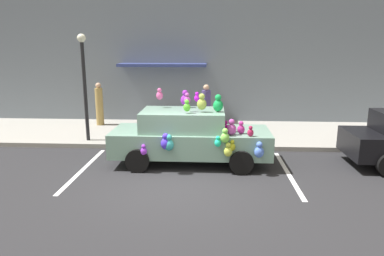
% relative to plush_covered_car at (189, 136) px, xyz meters
% --- Properties ---
extents(ground_plane, '(60.00, 60.00, 0.00)m').
position_rel_plush_covered_car_xyz_m(ground_plane, '(-0.20, -1.68, -0.81)').
color(ground_plane, '#262628').
extents(sidewalk, '(24.00, 4.00, 0.15)m').
position_rel_plush_covered_car_xyz_m(sidewalk, '(-0.20, 3.32, -0.73)').
color(sidewalk, gray).
rests_on(sidewalk, ground).
extents(storefront_building, '(24.00, 1.25, 6.40)m').
position_rel_plush_covered_car_xyz_m(storefront_building, '(-0.21, 5.46, 2.39)').
color(storefront_building, slate).
rests_on(storefront_building, ground).
extents(parking_stripe_front, '(0.12, 3.60, 0.01)m').
position_rel_plush_covered_car_xyz_m(parking_stripe_front, '(2.68, -0.68, -0.80)').
color(parking_stripe_front, silver).
rests_on(parking_stripe_front, ground).
extents(parking_stripe_rear, '(0.12, 3.60, 0.01)m').
position_rel_plush_covered_car_xyz_m(parking_stripe_rear, '(-2.89, -0.68, -0.80)').
color(parking_stripe_rear, silver).
rests_on(parking_stripe_rear, ground).
extents(plush_covered_car, '(4.45, 1.97, 2.12)m').
position_rel_plush_covered_car_xyz_m(plush_covered_car, '(0.00, 0.00, 0.00)').
color(plush_covered_car, gray).
rests_on(plush_covered_car, ground).
extents(teddy_bear_on_sidewalk, '(0.32, 0.26, 0.60)m').
position_rel_plush_covered_car_xyz_m(teddy_bear_on_sidewalk, '(-0.77, 2.20, -0.38)').
color(teddy_bear_on_sidewalk, beige).
rests_on(teddy_bear_on_sidewalk, sidewalk).
extents(street_lamp_post, '(0.28, 0.28, 3.55)m').
position_rel_plush_covered_car_xyz_m(street_lamp_post, '(-3.60, 1.82, 1.54)').
color(street_lamp_post, black).
rests_on(street_lamp_post, sidewalk).
extents(pedestrian_near_shopfront, '(0.31, 0.31, 1.72)m').
position_rel_plush_covered_car_xyz_m(pedestrian_near_shopfront, '(-3.93, 4.24, 0.16)').
color(pedestrian_near_shopfront, '#9D8045').
rests_on(pedestrian_near_shopfront, sidewalk).
extents(pedestrian_walking_past, '(0.34, 0.34, 1.77)m').
position_rel_plush_covered_car_xyz_m(pedestrian_walking_past, '(0.42, 3.38, 0.17)').
color(pedestrian_walking_past, '#453970').
rests_on(pedestrian_walking_past, sidewalk).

